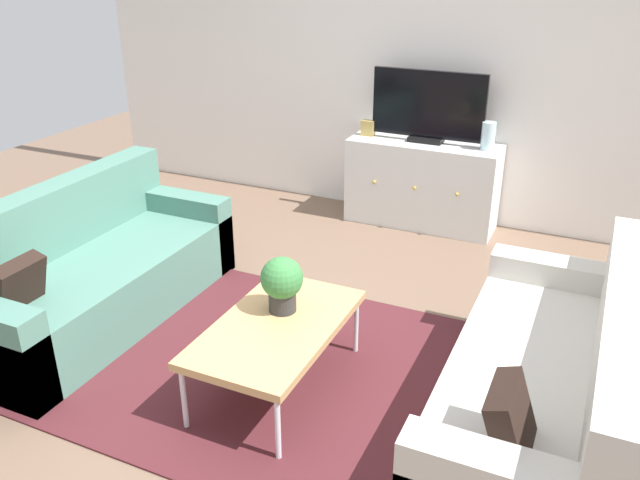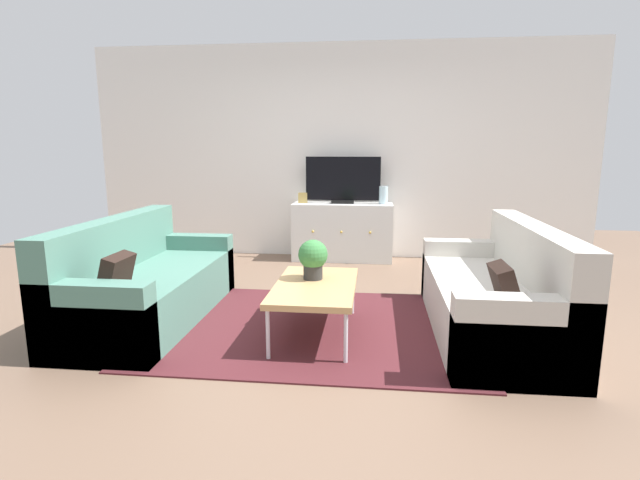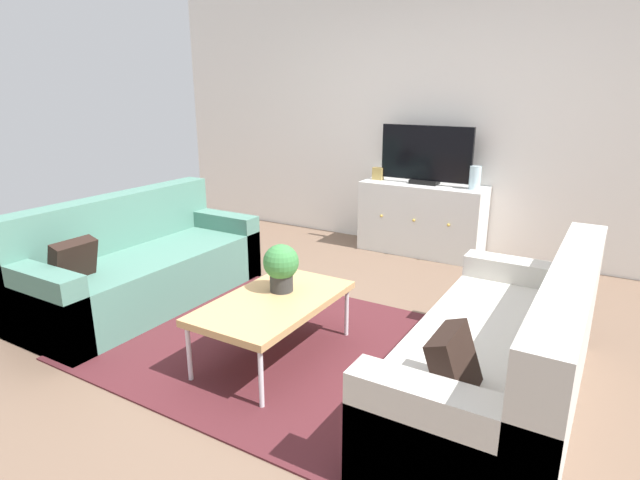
% 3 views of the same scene
% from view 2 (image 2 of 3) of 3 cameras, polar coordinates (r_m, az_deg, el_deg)
% --- Properties ---
extents(ground_plane, '(10.00, 10.00, 0.00)m').
position_cam_2_polar(ground_plane, '(4.05, -0.54, -9.56)').
color(ground_plane, brown).
extents(wall_back, '(6.40, 0.12, 2.70)m').
position_cam_2_polar(wall_back, '(6.33, 2.28, 10.28)').
color(wall_back, white).
rests_on(wall_back, ground_plane).
extents(area_rug, '(2.50, 1.90, 0.01)m').
position_cam_2_polar(area_rug, '(3.91, -0.82, -10.24)').
color(area_rug, '#4C1E23').
rests_on(area_rug, ground_plane).
extents(couch_left_side, '(0.82, 1.91, 0.85)m').
position_cam_2_polar(couch_left_side, '(4.28, -20.28, -5.16)').
color(couch_left_side, '#4C7A6B').
rests_on(couch_left_side, ground_plane).
extents(couch_right_side, '(0.82, 1.91, 0.85)m').
position_cam_2_polar(couch_right_side, '(3.95, 20.52, -6.47)').
color(couch_right_side, beige).
rests_on(couch_right_side, ground_plane).
extents(coffee_table, '(0.60, 1.05, 0.40)m').
position_cam_2_polar(coffee_table, '(3.66, -0.56, -5.66)').
color(coffee_table, tan).
rests_on(coffee_table, ground_plane).
extents(potted_plant, '(0.23, 0.23, 0.31)m').
position_cam_2_polar(potted_plant, '(3.74, -0.80, -2.07)').
color(potted_plant, '#2D2D2D').
rests_on(potted_plant, coffee_table).
extents(tv_console, '(1.25, 0.47, 0.72)m').
position_cam_2_polar(tv_console, '(6.14, 2.67, 0.99)').
color(tv_console, silver).
rests_on(tv_console, ground_plane).
extents(flat_screen_tv, '(0.93, 0.16, 0.58)m').
position_cam_2_polar(flat_screen_tv, '(6.08, 2.74, 7.06)').
color(flat_screen_tv, black).
rests_on(flat_screen_tv, tv_console).
extents(glass_vase, '(0.11, 0.11, 0.22)m').
position_cam_2_polar(glass_vase, '(6.07, 7.51, 5.29)').
color(glass_vase, silver).
rests_on(glass_vase, tv_console).
extents(mantel_clock, '(0.11, 0.07, 0.13)m').
position_cam_2_polar(mantel_clock, '(6.14, -2.03, 5.01)').
color(mantel_clock, tan).
rests_on(mantel_clock, tv_console).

